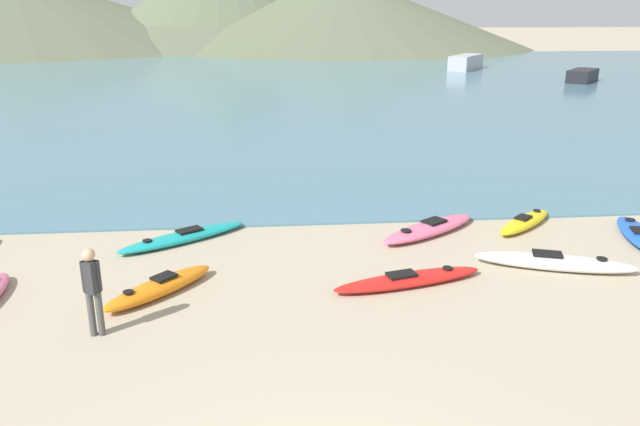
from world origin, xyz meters
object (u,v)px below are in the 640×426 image
at_px(kayak_on_sand_6, 638,234).
at_px(person_near_foreground, 92,286).
at_px(kayak_on_sand_7, 183,237).
at_px(kayak_on_sand_8, 430,228).
at_px(moored_boat_1, 466,62).
at_px(kayak_on_sand_1, 555,262).
at_px(kayak_on_sand_2, 408,279).
at_px(kayak_on_sand_5, 525,222).
at_px(kayak_on_sand_4, 159,287).
at_px(moored_boat_0, 583,76).

height_order(kayak_on_sand_6, person_near_foreground, person_near_foreground).
distance_m(kayak_on_sand_7, person_near_foreground, 4.86).
height_order(kayak_on_sand_8, moored_boat_1, moored_boat_1).
height_order(kayak_on_sand_1, kayak_on_sand_6, kayak_on_sand_1).
relative_size(kayak_on_sand_2, kayak_on_sand_5, 1.50).
xyz_separation_m(person_near_foreground, moored_boat_1, (22.81, 49.67, -0.22)).
bearing_deg(person_near_foreground, kayak_on_sand_5, 26.24).
height_order(kayak_on_sand_5, kayak_on_sand_6, kayak_on_sand_5).
bearing_deg(person_near_foreground, kayak_on_sand_8, 32.44).
bearing_deg(kayak_on_sand_5, kayak_on_sand_4, -160.03).
distance_m(kayak_on_sand_1, moored_boat_1, 49.36).
relative_size(kayak_on_sand_6, moored_boat_0, 0.70).
distance_m(kayak_on_sand_6, kayak_on_sand_8, 5.28).
bearing_deg(kayak_on_sand_6, kayak_on_sand_1, -150.82).
distance_m(kayak_on_sand_2, moored_boat_0, 43.15).
relative_size(kayak_on_sand_5, person_near_foreground, 1.39).
relative_size(kayak_on_sand_4, kayak_on_sand_7, 0.74).
relative_size(kayak_on_sand_8, person_near_foreground, 1.90).
bearing_deg(moored_boat_0, person_near_foreground, -126.89).
bearing_deg(moored_boat_1, kayak_on_sand_8, -108.98).
height_order(kayak_on_sand_5, moored_boat_0, moored_boat_0).
relative_size(kayak_on_sand_8, moored_boat_1, 0.56).
bearing_deg(kayak_on_sand_5, kayak_on_sand_8, -174.01).
bearing_deg(moored_boat_0, kayak_on_sand_2, -121.71).
bearing_deg(moored_boat_0, kayak_on_sand_5, -119.29).
bearing_deg(person_near_foreground, kayak_on_sand_1, 12.54).
distance_m(kayak_on_sand_1, kayak_on_sand_5, 2.87).
height_order(kayak_on_sand_1, kayak_on_sand_4, kayak_on_sand_1).
xyz_separation_m(kayak_on_sand_2, kayak_on_sand_5, (3.97, 3.36, 0.02)).
xyz_separation_m(kayak_on_sand_1, kayak_on_sand_6, (3.01, 1.68, -0.04)).
bearing_deg(kayak_on_sand_8, kayak_on_sand_7, 179.82).
distance_m(kayak_on_sand_1, person_near_foreground, 9.81).
bearing_deg(kayak_on_sand_1, moored_boat_1, 74.41).
height_order(kayak_on_sand_5, kayak_on_sand_7, kayak_on_sand_5).
distance_m(moored_boat_0, moored_boat_1, 12.82).
xyz_separation_m(kayak_on_sand_6, person_near_foreground, (-12.55, -3.80, 0.83)).
height_order(kayak_on_sand_2, person_near_foreground, person_near_foreground).
xyz_separation_m(kayak_on_sand_8, moored_boat_0, (21.40, 33.63, 0.40)).
height_order(kayak_on_sand_7, person_near_foreground, person_near_foreground).
xyz_separation_m(kayak_on_sand_1, kayak_on_sand_8, (-2.21, 2.54, -0.02)).
relative_size(kayak_on_sand_1, moored_boat_0, 0.88).
bearing_deg(moored_boat_0, kayak_on_sand_4, -127.24).
bearing_deg(kayak_on_sand_8, kayak_on_sand_1, -49.01).
xyz_separation_m(kayak_on_sand_4, kayak_on_sand_8, (6.48, 3.05, -0.01)).
bearing_deg(kayak_on_sand_7, moored_boat_1, 64.13).
xyz_separation_m(kayak_on_sand_1, kayak_on_sand_7, (-8.55, 2.56, -0.04)).
relative_size(kayak_on_sand_4, moored_boat_1, 0.42).
height_order(kayak_on_sand_1, kayak_on_sand_7, kayak_on_sand_1).
bearing_deg(moored_boat_1, kayak_on_sand_6, -102.61).
distance_m(kayak_on_sand_5, person_near_foreground, 11.22).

